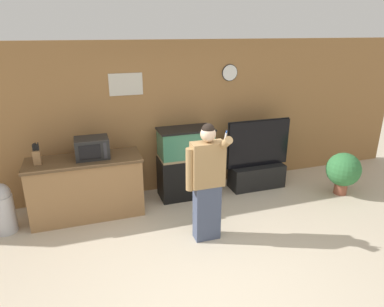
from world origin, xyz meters
TOP-DOWN VIEW (x-y plane):
  - ground_plane at (0.00, 0.00)m, footprint 18.00×18.00m
  - wall_back_paneled at (0.00, 2.46)m, footprint 10.00×0.08m
  - counter_island at (-1.29, 1.88)m, footprint 1.68×0.66m
  - microwave at (-1.15, 1.91)m, footprint 0.49×0.39m
  - knife_block at (-1.91, 1.88)m, footprint 0.10×0.11m
  - aquarium_on_stand at (0.36, 2.04)m, footprint 0.92×0.49m
  - tv_on_stand at (1.69, 1.96)m, footprint 1.20×0.40m
  - person_standing at (0.23, 0.70)m, footprint 0.52×0.39m
  - potted_plant at (2.98, 1.23)m, footprint 0.58×0.58m
  - trash_bin at (-2.44, 1.75)m, footprint 0.30×0.30m

SIDE VIEW (x-z plane):
  - ground_plane at x=0.00m, z-range 0.00..0.00m
  - tv_on_stand at x=1.69m, z-range -0.26..1.00m
  - trash_bin at x=-2.44m, z-range 0.01..0.76m
  - potted_plant at x=2.98m, z-range 0.07..0.82m
  - counter_island at x=-1.29m, z-range 0.00..0.93m
  - aquarium_on_stand at x=0.36m, z-range 0.00..1.22m
  - person_standing at x=0.23m, z-range 0.03..1.68m
  - knife_block at x=-1.91m, z-range 0.89..1.20m
  - microwave at x=-1.15m, z-range 0.93..1.24m
  - wall_back_paneled at x=0.00m, z-range 0.00..2.60m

